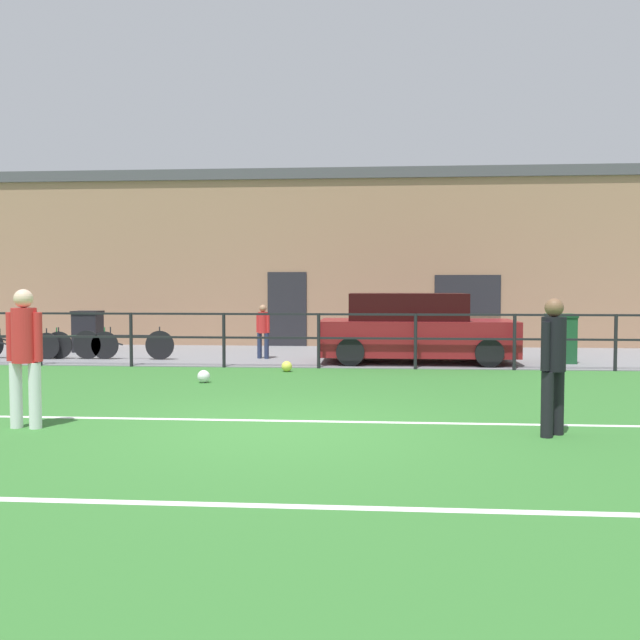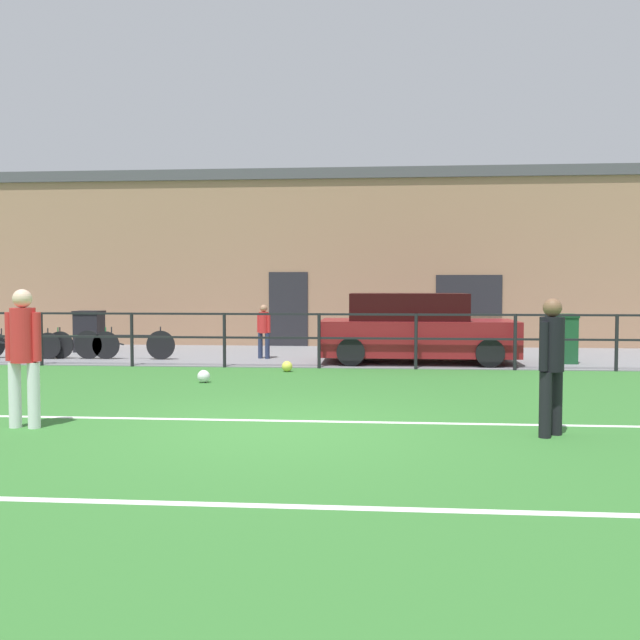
% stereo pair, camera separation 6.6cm
% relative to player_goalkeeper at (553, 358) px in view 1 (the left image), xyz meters
% --- Properties ---
extents(ground, '(60.00, 44.00, 0.04)m').
position_rel_player_goalkeeper_xyz_m(ground, '(-3.18, 0.21, -0.92)').
color(ground, '#33702D').
extents(field_line_touchline, '(36.00, 0.11, 0.00)m').
position_rel_player_goalkeeper_xyz_m(field_line_touchline, '(-3.18, 0.63, -0.90)').
color(field_line_touchline, white).
rests_on(field_line_touchline, ground).
extents(field_line_hash, '(36.00, 0.11, 0.00)m').
position_rel_player_goalkeeper_xyz_m(field_line_hash, '(-3.18, -2.74, -0.90)').
color(field_line_hash, white).
rests_on(field_line_hash, ground).
extents(pavement_strip, '(48.00, 5.00, 0.02)m').
position_rel_player_goalkeeper_xyz_m(pavement_strip, '(-3.18, 8.71, -0.89)').
color(pavement_strip, slate).
rests_on(pavement_strip, ground).
extents(perimeter_fence, '(36.07, 0.07, 1.15)m').
position_rel_player_goalkeeper_xyz_m(perimeter_fence, '(-3.18, 6.21, -0.15)').
color(perimeter_fence, black).
rests_on(perimeter_fence, ground).
extents(clubhouse_facade, '(28.00, 2.56, 4.99)m').
position_rel_player_goalkeeper_xyz_m(clubhouse_facade, '(-3.18, 12.41, 1.60)').
color(clubhouse_facade, '#A37A5B').
rests_on(clubhouse_facade, ground).
extents(player_goalkeeper, '(0.33, 0.34, 1.58)m').
position_rel_player_goalkeeper_xyz_m(player_goalkeeper, '(0.00, 0.00, 0.00)').
color(player_goalkeeper, black).
rests_on(player_goalkeeper, ground).
extents(player_striker, '(0.46, 0.29, 1.68)m').
position_rel_player_goalkeeper_xyz_m(player_striker, '(-6.24, -0.05, 0.06)').
color(player_striker, white).
rests_on(player_striker, ground).
extents(soccer_ball_match, '(0.22, 0.22, 0.22)m').
position_rel_player_goalkeeper_xyz_m(soccer_ball_match, '(-5.05, 3.94, -0.79)').
color(soccer_ball_match, white).
rests_on(soccer_ball_match, ground).
extents(soccer_ball_spare, '(0.21, 0.21, 0.21)m').
position_rel_player_goalkeeper_xyz_m(soccer_ball_spare, '(-3.77, 5.60, -0.79)').
color(soccer_ball_spare, '#E5E04C').
rests_on(soccer_ball_spare, ground).
extents(spectator_child, '(0.33, 0.22, 1.26)m').
position_rel_player_goalkeeper_xyz_m(spectator_child, '(-4.61, 7.83, -0.16)').
color(spectator_child, '#232D4C').
rests_on(spectator_child, pavement_strip).
extents(parked_car_red, '(4.26, 1.84, 1.53)m').
position_rel_player_goalkeeper_xyz_m(parked_car_red, '(-1.14, 7.34, -0.15)').
color(parked_car_red, maroon).
rests_on(parked_car_red, pavement_strip).
extents(bicycle_parked_0, '(2.28, 0.04, 0.72)m').
position_rel_player_goalkeeper_xyz_m(bicycle_parked_0, '(-10.42, 7.30, -0.55)').
color(bicycle_parked_0, black).
rests_on(bicycle_parked_0, pavement_strip).
extents(bicycle_parked_1, '(2.30, 0.04, 0.74)m').
position_rel_player_goalkeeper_xyz_m(bicycle_parked_1, '(-10.18, 7.41, -0.54)').
color(bicycle_parked_1, black).
rests_on(bicycle_parked_1, pavement_strip).
extents(bicycle_parked_2, '(2.38, 0.04, 0.76)m').
position_rel_player_goalkeeper_xyz_m(bicycle_parked_2, '(-7.81, 7.41, -0.53)').
color(bicycle_parked_2, black).
rests_on(bicycle_parked_2, pavement_strip).
extents(bicycle_parked_3, '(2.34, 0.04, 0.74)m').
position_rel_player_goalkeeper_xyz_m(bicycle_parked_3, '(-9.10, 7.41, -0.54)').
color(bicycle_parked_3, black).
rests_on(bicycle_parked_3, pavement_strip).
extents(trash_bin_0, '(0.62, 0.52, 1.08)m').
position_rel_player_goalkeeper_xyz_m(trash_bin_0, '(2.06, 7.42, -0.33)').
color(trash_bin_0, '#194C28').
rests_on(trash_bin_0, pavement_strip).
extents(trash_bin_1, '(0.68, 0.58, 1.05)m').
position_rel_player_goalkeeper_xyz_m(trash_bin_1, '(-9.36, 9.09, -0.35)').
color(trash_bin_1, black).
rests_on(trash_bin_1, pavement_strip).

